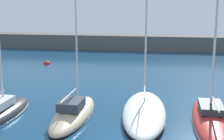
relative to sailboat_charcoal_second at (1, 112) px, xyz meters
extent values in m
cube|color=#5B5651|center=(9.17, 32.81, 0.87)|extent=(108.00, 3.74, 2.26)
ellipsoid|color=#2D2D33|center=(0.00, 0.02, -0.11)|extent=(2.32, 6.87, 1.15)
ellipsoid|color=silver|center=(0.00, 0.02, -0.24)|extent=(2.34, 6.94, 0.12)
ellipsoid|color=beige|center=(4.83, 0.56, -0.06)|extent=(2.17, 7.53, 1.10)
ellipsoid|color=black|center=(4.83, 0.56, -0.24)|extent=(2.20, 7.60, 0.12)
cylinder|color=silver|center=(4.83, -0.38, 1.52)|extent=(0.11, 3.09, 0.08)
cube|color=#333842|center=(4.83, 0.13, 0.77)|extent=(1.41, 1.98, 0.57)
ellipsoid|color=white|center=(9.41, 1.45, 0.05)|extent=(3.27, 9.21, 1.16)
ellipsoid|color=black|center=(9.41, 1.45, -0.24)|extent=(3.30, 9.30, 0.12)
cylinder|color=silver|center=(9.46, 0.49, 1.78)|extent=(0.26, 3.38, 0.09)
ellipsoid|color=#B72D28|center=(13.58, 0.72, 0.00)|extent=(2.37, 9.18, 1.02)
ellipsoid|color=silver|center=(13.58, 0.72, -0.24)|extent=(2.39, 9.27, 0.12)
cylinder|color=silver|center=(13.57, -0.31, 1.50)|extent=(0.15, 3.54, 0.10)
cube|color=#333842|center=(13.59, 1.17, 0.73)|extent=(1.45, 2.49, 0.43)
sphere|color=red|center=(-3.55, 18.11, -0.26)|extent=(0.80, 0.80, 0.80)
camera|label=1|loc=(10.57, -18.93, 7.16)|focal=51.85mm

